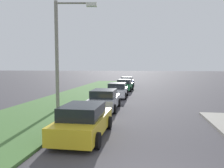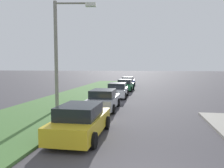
{
  "view_description": "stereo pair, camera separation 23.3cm",
  "coord_description": "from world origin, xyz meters",
  "px_view_note": "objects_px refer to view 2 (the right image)",
  "views": [
    {
      "loc": [
        -4.93,
        0.48,
        3.11
      ],
      "look_at": [
        15.63,
        3.76,
        1.46
      ],
      "focal_mm": 35.45,
      "sensor_mm": 36.0,
      "label": 1
    },
    {
      "loc": [
        -4.9,
        0.25,
        3.11
      ],
      "look_at": [
        15.63,
        3.76,
        1.46
      ],
      "focal_mm": 35.45,
      "sensor_mm": 36.0,
      "label": 2
    }
  ],
  "objects_px": {
    "parked_car_white": "(117,90)",
    "parked_car_green": "(125,85)",
    "parked_car_yellow": "(81,121)",
    "parked_car_silver": "(103,100)",
    "streetlight": "(61,48)",
    "parked_car_blue": "(128,82)"
  },
  "relations": [
    {
      "from": "parked_car_green",
      "to": "parked_car_blue",
      "type": "bearing_deg",
      "value": 4.63
    },
    {
      "from": "parked_car_green",
      "to": "parked_car_yellow",
      "type": "bearing_deg",
      "value": -177.63
    },
    {
      "from": "parked_car_yellow",
      "to": "parked_car_silver",
      "type": "height_order",
      "value": "same"
    },
    {
      "from": "parked_car_yellow",
      "to": "parked_car_white",
      "type": "xyz_separation_m",
      "value": [
        12.71,
        0.21,
        0.0
      ]
    },
    {
      "from": "parked_car_yellow",
      "to": "parked_car_green",
      "type": "distance_m",
      "value": 19.13
    },
    {
      "from": "parked_car_silver",
      "to": "parked_car_blue",
      "type": "bearing_deg",
      "value": -0.48
    },
    {
      "from": "parked_car_silver",
      "to": "parked_car_white",
      "type": "relative_size",
      "value": 1.0
    },
    {
      "from": "parked_car_silver",
      "to": "streetlight",
      "type": "bearing_deg",
      "value": 109.42
    },
    {
      "from": "parked_car_yellow",
      "to": "streetlight",
      "type": "distance_m",
      "value": 7.05
    },
    {
      "from": "parked_car_silver",
      "to": "parked_car_green",
      "type": "distance_m",
      "value": 12.92
    },
    {
      "from": "parked_car_green",
      "to": "parked_car_blue",
      "type": "xyz_separation_m",
      "value": [
        6.62,
        0.3,
        0.0
      ]
    },
    {
      "from": "parked_car_white",
      "to": "parked_car_green",
      "type": "distance_m",
      "value": 6.42
    },
    {
      "from": "parked_car_silver",
      "to": "parked_car_blue",
      "type": "xyz_separation_m",
      "value": [
        19.53,
        0.13,
        0.0
      ]
    },
    {
      "from": "streetlight",
      "to": "parked_car_silver",
      "type": "bearing_deg",
      "value": -69.71
    },
    {
      "from": "streetlight",
      "to": "parked_car_yellow",
      "type": "bearing_deg",
      "value": -149.9
    },
    {
      "from": "streetlight",
      "to": "parked_car_white",
      "type": "bearing_deg",
      "value": -20.47
    },
    {
      "from": "parked_car_green",
      "to": "streetlight",
      "type": "xyz_separation_m",
      "value": [
        -13.92,
        2.9,
        3.67
      ]
    },
    {
      "from": "parked_car_green",
      "to": "streetlight",
      "type": "distance_m",
      "value": 14.69
    },
    {
      "from": "parked_car_silver",
      "to": "parked_car_green",
      "type": "height_order",
      "value": "same"
    },
    {
      "from": "parked_car_green",
      "to": "parked_car_white",
      "type": "bearing_deg",
      "value": -178.83
    },
    {
      "from": "streetlight",
      "to": "parked_car_green",
      "type": "bearing_deg",
      "value": -11.75
    },
    {
      "from": "parked_car_green",
      "to": "streetlight",
      "type": "bearing_deg",
      "value": 170.26
    }
  ]
}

